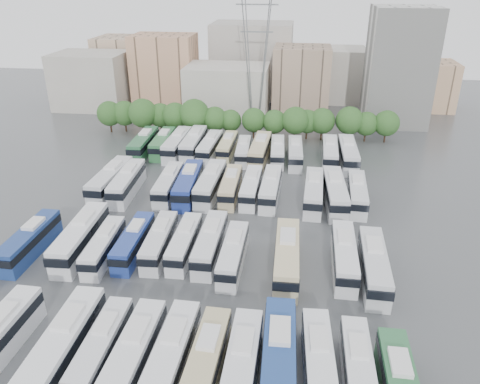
# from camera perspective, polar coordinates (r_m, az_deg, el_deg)

# --- Properties ---
(ground) EXTENTS (220.00, 220.00, 0.00)m
(ground) POSITION_cam_1_polar(r_m,az_deg,el_deg) (64.79, -4.28, -5.33)
(ground) COLOR #424447
(ground) RESTS_ON ground
(tree_line) EXTENTS (65.40, 7.45, 8.29)m
(tree_line) POSITION_cam_1_polar(r_m,az_deg,el_deg) (101.53, -0.48, 9.02)
(tree_line) COLOR black
(tree_line) RESTS_ON ground
(city_buildings) EXTENTS (102.00, 35.00, 20.00)m
(city_buildings) POSITION_cam_1_polar(r_m,az_deg,el_deg) (130.21, -1.38, 14.31)
(city_buildings) COLOR #9E998E
(city_buildings) RESTS_ON ground
(apartment_tower) EXTENTS (14.00, 14.00, 26.00)m
(apartment_tower) POSITION_cam_1_polar(r_m,az_deg,el_deg) (116.31, 18.79, 14.24)
(apartment_tower) COLOR silver
(apartment_tower) RESTS_ON ground
(electricity_pylon) EXTENTS (9.00, 6.91, 33.83)m
(electricity_pylon) POSITION_cam_1_polar(r_m,az_deg,el_deg) (105.86, 2.02, 17.63)
(electricity_pylon) COLOR slate
(electricity_pylon) RESTS_ON ground
(bus_r0_s4) EXTENTS (3.11, 13.66, 4.28)m
(bus_r0_s4) POSITION_cam_1_polar(r_m,az_deg,el_deg) (47.64, -20.76, -17.19)
(bus_r0_s4) COLOR white
(bus_r0_s4) RESTS_ON ground
(bus_r0_s5) EXTENTS (2.56, 11.33, 3.55)m
(bus_r0_s5) POSITION_cam_1_polar(r_m,az_deg,el_deg) (47.03, -16.52, -17.68)
(bus_r0_s5) COLOR silver
(bus_r0_s5) RESTS_ON ground
(bus_r0_s6) EXTENTS (2.97, 12.64, 3.95)m
(bus_r0_s6) POSITION_cam_1_polar(r_m,az_deg,el_deg) (45.14, -12.97, -19.04)
(bus_r0_s6) COLOR silver
(bus_r0_s6) RESTS_ON ground
(bus_r0_s7) EXTENTS (3.02, 12.50, 3.90)m
(bus_r0_s7) POSITION_cam_1_polar(r_m,az_deg,el_deg) (44.51, -8.46, -19.38)
(bus_r0_s7) COLOR silver
(bus_r0_s7) RESTS_ON ground
(bus_r0_s8) EXTENTS (2.99, 11.99, 3.74)m
(bus_r0_s8) POSITION_cam_1_polar(r_m,az_deg,el_deg) (43.83, -4.22, -20.16)
(bus_r0_s8) COLOR tan
(bus_r0_s8) RESTS_ON ground
(bus_r0_s9) EXTENTS (2.80, 12.35, 3.87)m
(bus_r0_s9) POSITION_cam_1_polar(r_m,az_deg,el_deg) (43.26, 0.15, -20.71)
(bus_r0_s9) COLOR silver
(bus_r0_s9) RESTS_ON ground
(bus_r0_s10) EXTENTS (3.32, 13.57, 4.23)m
(bus_r0_s10) POSITION_cam_1_polar(r_m,az_deg,el_deg) (43.77, 4.75, -19.81)
(bus_r0_s10) COLOR navy
(bus_r0_s10) RESTS_ON ground
(bus_r0_s11) EXTENTS (3.14, 11.85, 3.68)m
(bus_r0_s11) POSITION_cam_1_polar(r_m,az_deg,el_deg) (44.22, 9.59, -20.06)
(bus_r0_s11) COLOR silver
(bus_r0_s11) RESTS_ON ground
(bus_r0_s12) EXTENTS (2.48, 11.29, 3.54)m
(bus_r0_s12) POSITION_cam_1_polar(r_m,az_deg,el_deg) (44.42, 14.23, -20.48)
(bus_r0_s12) COLOR silver
(bus_r0_s12) RESTS_ON ground
(bus_r1_s0) EXTENTS (2.75, 12.11, 3.79)m
(bus_r1_s0) POSITION_cam_1_polar(r_m,az_deg,el_deg) (65.62, -24.26, -5.45)
(bus_r1_s0) COLOR navy
(bus_r1_s0) RESTS_ON ground
(bus_r1_s2) EXTENTS (3.47, 13.69, 4.26)m
(bus_r1_s2) POSITION_cam_1_polar(r_m,az_deg,el_deg) (63.65, -18.87, -5.21)
(bus_r1_s2) COLOR silver
(bus_r1_s2) RESTS_ON ground
(bus_r1_s3) EXTENTS (2.93, 11.19, 3.48)m
(bus_r1_s3) POSITION_cam_1_polar(r_m,az_deg,el_deg) (61.56, -16.29, -6.34)
(bus_r1_s3) COLOR silver
(bus_r1_s3) RESTS_ON ground
(bus_r1_s4) EXTENTS (2.55, 11.32, 3.55)m
(bus_r1_s4) POSITION_cam_1_polar(r_m,az_deg,el_deg) (61.51, -12.85, -5.90)
(bus_r1_s4) COLOR navy
(bus_r1_s4) RESTS_ON ground
(bus_r1_s5) EXTENTS (2.89, 11.51, 3.59)m
(bus_r1_s5) POSITION_cam_1_polar(r_m,az_deg,el_deg) (60.94, -9.79, -5.90)
(bus_r1_s5) COLOR silver
(bus_r1_s5) RESTS_ON ground
(bus_r1_s6) EXTENTS (2.48, 11.21, 3.51)m
(bus_r1_s6) POSITION_cam_1_polar(r_m,az_deg,el_deg) (60.25, -6.78, -6.11)
(bus_r1_s6) COLOR silver
(bus_r1_s6) RESTS_ON ground
(bus_r1_s7) EXTENTS (2.74, 12.19, 3.82)m
(bus_r1_s7) POSITION_cam_1_polar(r_m,az_deg,el_deg) (59.58, -3.65, -6.20)
(bus_r1_s7) COLOR silver
(bus_r1_s7) RESTS_ON ground
(bus_r1_s8) EXTENTS (2.65, 11.61, 3.63)m
(bus_r1_s8) POSITION_cam_1_polar(r_m,az_deg,el_deg) (57.49, -0.85, -7.55)
(bus_r1_s8) COLOR silver
(bus_r1_s8) RESTS_ON ground
(bus_r1_s10) EXTENTS (3.12, 13.37, 4.18)m
(bus_r1_s10) POSITION_cam_1_polar(r_m,az_deg,el_deg) (56.76, 5.74, -7.84)
(bus_r1_s10) COLOR beige
(bus_r1_s10) RESTS_ON ground
(bus_r1_s12) EXTENTS (2.86, 12.39, 3.88)m
(bus_r1_s12) POSITION_cam_1_polar(r_m,az_deg,el_deg) (58.32, 12.60, -7.57)
(bus_r1_s12) COLOR silver
(bus_r1_s12) RESTS_ON ground
(bus_r1_s13) EXTENTS (3.17, 12.93, 4.03)m
(bus_r1_s13) POSITION_cam_1_polar(r_m,az_deg,el_deg) (57.33, 16.02, -8.54)
(bus_r1_s13) COLOR silver
(bus_r1_s13) RESTS_ON ground
(bus_r2_s1) EXTENTS (3.30, 13.56, 4.23)m
(bus_r2_s1) POSITION_cam_1_polar(r_m,az_deg,el_deg) (79.26, -15.50, 1.46)
(bus_r2_s1) COLOR silver
(bus_r2_s1) RESTS_ON ground
(bus_r2_s2) EXTENTS (3.45, 13.15, 4.09)m
(bus_r2_s2) POSITION_cam_1_polar(r_m,az_deg,el_deg) (77.79, -13.60, 1.16)
(bus_r2_s2) COLOR silver
(bus_r2_s2) RESTS_ON ground
(bus_r2_s4) EXTENTS (3.09, 12.39, 3.86)m
(bus_r2_s4) POSITION_cam_1_polar(r_m,az_deg,el_deg) (76.12, -8.70, 0.96)
(bus_r2_s4) COLOR silver
(bus_r2_s4) RESTS_ON ground
(bus_r2_s5) EXTENTS (3.49, 13.47, 4.19)m
(bus_r2_s5) POSITION_cam_1_polar(r_m,az_deg,el_deg) (75.39, -6.31, 1.00)
(bus_r2_s5) COLOR navy
(bus_r2_s5) RESTS_ON ground
(bus_r2_s6) EXTENTS (3.29, 13.38, 4.17)m
(bus_r2_s6) POSITION_cam_1_polar(r_m,az_deg,el_deg) (75.23, -3.62, 1.05)
(bus_r2_s6) COLOR silver
(bus_r2_s6) RESTS_ON ground
(bus_r2_s7) EXTENTS (2.73, 11.79, 3.69)m
(bus_r2_s7) POSITION_cam_1_polar(r_m,az_deg,el_deg) (74.75, -1.15, 0.73)
(bus_r2_s7) COLOR #C4B387
(bus_r2_s7) RESTS_ON ground
(bus_r2_s8) EXTENTS (2.70, 11.76, 3.68)m
(bus_r2_s8) POSITION_cam_1_polar(r_m,az_deg,el_deg) (74.47, 1.37, 0.62)
(bus_r2_s8) COLOR white
(bus_r2_s8) RESTS_ON ground
(bus_r2_s9) EXTENTS (3.03, 12.42, 3.88)m
(bus_r2_s9) POSITION_cam_1_polar(r_m,az_deg,el_deg) (74.07, 3.75, 0.51)
(bus_r2_s9) COLOR silver
(bus_r2_s9) RESTS_ON ground
(bus_r2_s11) EXTENTS (3.29, 12.88, 4.01)m
(bus_r2_s11) POSITION_cam_1_polar(r_m,az_deg,el_deg) (73.38, 8.96, 0.04)
(bus_r2_s11) COLOR silver
(bus_r2_s11) RESTS_ON ground
(bus_r2_s12) EXTENTS (3.56, 13.61, 4.23)m
(bus_r2_s12) POSITION_cam_1_polar(r_m,az_deg,el_deg) (73.53, 11.52, -0.03)
(bus_r2_s12) COLOR silver
(bus_r2_s12) RESTS_ON ground
(bus_r2_s13) EXTENTS (3.17, 12.18, 3.79)m
(bus_r2_s13) POSITION_cam_1_polar(r_m,az_deg,el_deg) (74.47, 14.10, -0.15)
(bus_r2_s13) COLOR silver
(bus_r2_s13) RESTS_ON ground
(bus_r3_s1) EXTENTS (3.15, 13.11, 4.09)m
(bus_r3_s1) POSITION_cam_1_polar(r_m,az_deg,el_deg) (94.80, -11.65, 5.80)
(bus_r3_s1) COLOR #2B643C
(bus_r3_s1) RESTS_ON ground
(bus_r3_s2) EXTENTS (3.09, 12.46, 3.89)m
(bus_r3_s2) POSITION_cam_1_polar(r_m,az_deg,el_deg) (94.80, -9.38, 5.92)
(bus_r3_s2) COLOR #2F6F3D
(bus_r3_s2) RESTS_ON ground
(bus_r3_s3) EXTENTS (3.17, 13.44, 4.20)m
(bus_r3_s3) POSITION_cam_1_polar(r_m,az_deg,el_deg) (93.23, -7.66, 5.80)
(bus_r3_s3) COLOR silver
(bus_r3_s3) RESTS_ON ground
(bus_r3_s4) EXTENTS (2.96, 13.55, 4.25)m
(bus_r3_s4) POSITION_cam_1_polar(r_m,az_deg,el_deg) (93.23, -5.67, 5.93)
(bus_r3_s4) COLOR silver
(bus_r3_s4) RESTS_ON ground
(bus_r3_s5) EXTENTS (3.23, 12.46, 3.88)m
(bus_r3_s5) POSITION_cam_1_polar(r_m,az_deg,el_deg) (91.71, -3.69, 5.54)
(bus_r3_s5) COLOR silver
(bus_r3_s5) RESTS_ON ground
(bus_r3_s6) EXTENTS (2.75, 11.58, 3.62)m
(bus_r3_s6) POSITION_cam_1_polar(r_m,az_deg,el_deg) (92.15, -1.53, 5.60)
(bus_r3_s6) COLOR #CBC18B
(bus_r3_s6) RESTS_ON ground
(bus_r3_s7) EXTENTS (2.94, 11.20, 3.48)m
(bus_r3_s7) POSITION_cam_1_polar(r_m,az_deg,el_deg) (89.91, 0.41, 5.05)
(bus_r3_s7) COLOR silver
(bus_r3_s7) RESTS_ON ground
(bus_r3_s8) EXTENTS (3.53, 13.55, 4.22)m
(bus_r3_s8) POSITION_cam_1_polar(r_m,az_deg,el_deg) (89.41, 2.46, 5.15)
(bus_r3_s8) COLOR beige
(bus_r3_s8) RESTS_ON ground
(bus_r3_s9) EXTENTS (3.03, 11.66, 3.63)m
(bus_r3_s9) POSITION_cam_1_polar(r_m,az_deg,el_deg) (89.83, 4.60, 4.99)
(bus_r3_s9) COLOR silver
(bus_r3_s9) RESTS_ON ground
(bus_r3_s10) EXTENTS (3.08, 12.19, 3.80)m
(bus_r3_s10) POSITION_cam_1_polar(r_m,az_deg,el_deg) (89.09, 6.74, 4.77)
(bus_r3_s10) COLOR silver
(bus_r3_s10) RESTS_ON ground
(bus_r3_s12) EXTENTS (3.10, 12.74, 3.98)m
(bus_r3_s12) POSITION_cam_1_polar(r_m,az_deg,el_deg) (89.92, 10.91, 4.74)
(bus_r3_s12) COLOR silver
(bus_r3_s12) RESTS_ON ground
(bus_r3_s13) EXTENTS (3.12, 13.51, 4.23)m
(bus_r3_s13) POSITION_cam_1_polar(r_m,az_deg,el_deg) (89.67, 13.04, 4.56)
(bus_r3_s13) COLOR silver
(bus_r3_s13) RESTS_ON ground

